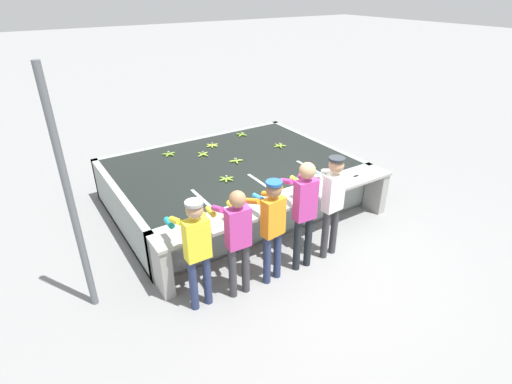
% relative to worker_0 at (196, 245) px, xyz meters
% --- Properties ---
extents(ground_plane, '(80.00, 80.00, 0.00)m').
position_rel_worker_0_xyz_m(ground_plane, '(1.80, 0.27, -0.97)').
color(ground_plane, gray).
rests_on(ground_plane, ground).
extents(wash_tank, '(4.43, 3.17, 0.84)m').
position_rel_worker_0_xyz_m(wash_tank, '(1.80, 2.30, -0.56)').
color(wash_tank, gray).
rests_on(wash_tank, ground).
extents(work_ledge, '(4.43, 0.45, 0.84)m').
position_rel_worker_0_xyz_m(work_ledge, '(1.80, 0.50, -0.37)').
color(work_ledge, '#9E9E99').
rests_on(work_ledge, ground).
extents(worker_0, '(0.41, 0.71, 1.60)m').
position_rel_worker_0_xyz_m(worker_0, '(0.00, 0.00, 0.00)').
color(worker_0, navy).
rests_on(worker_0, ground).
extents(worker_1, '(0.43, 0.72, 1.62)m').
position_rel_worker_0_xyz_m(worker_1, '(0.55, -0.07, -0.00)').
color(worker_1, '#38383D').
rests_on(worker_1, ground).
extents(worker_2, '(0.46, 0.73, 1.60)m').
position_rel_worker_0_xyz_m(worker_2, '(1.10, -0.08, -0.00)').
color(worker_2, navy).
rests_on(worker_2, ground).
extents(worker_3, '(0.44, 0.73, 1.74)m').
position_rel_worker_0_xyz_m(worker_3, '(1.65, -0.09, 0.08)').
color(worker_3, '#1E2328').
rests_on(worker_3, ground).
extents(worker_4, '(0.44, 0.73, 1.68)m').
position_rel_worker_0_xyz_m(worker_4, '(2.20, -0.07, 0.06)').
color(worker_4, '#38383D').
rests_on(worker_4, ground).
extents(banana_bunch_floating_0, '(0.27, 0.27, 0.08)m').
position_rel_worker_0_xyz_m(banana_bunch_floating_0, '(1.52, 2.90, -0.11)').
color(banana_bunch_floating_0, '#93BC3D').
rests_on(banana_bunch_floating_0, wash_tank).
extents(banana_bunch_floating_1, '(0.28, 0.27, 0.08)m').
position_rel_worker_0_xyz_m(banana_bunch_floating_1, '(1.90, 3.24, -0.11)').
color(banana_bunch_floating_1, '#9EC642').
rests_on(banana_bunch_floating_1, wash_tank).
extents(banana_bunch_floating_2, '(0.28, 0.26, 0.08)m').
position_rel_worker_0_xyz_m(banana_bunch_floating_2, '(1.36, 1.67, -0.11)').
color(banana_bunch_floating_2, '#75A333').
rests_on(banana_bunch_floating_2, wash_tank).
extents(banana_bunch_floating_3, '(0.28, 0.28, 0.08)m').
position_rel_worker_0_xyz_m(banana_bunch_floating_3, '(1.91, 2.26, -0.11)').
color(banana_bunch_floating_3, '#8CB738').
rests_on(banana_bunch_floating_3, wash_tank).
extents(banana_bunch_floating_4, '(0.27, 0.28, 0.08)m').
position_rel_worker_0_xyz_m(banana_bunch_floating_4, '(3.08, 2.45, -0.11)').
color(banana_bunch_floating_4, '#8CB738').
rests_on(banana_bunch_floating_4, wash_tank).
extents(banana_bunch_floating_5, '(0.25, 0.25, 0.08)m').
position_rel_worker_0_xyz_m(banana_bunch_floating_5, '(2.77, 3.48, -0.11)').
color(banana_bunch_floating_5, '#7FAD33').
rests_on(banana_bunch_floating_5, wash_tank).
extents(banana_bunch_floating_6, '(0.27, 0.27, 0.08)m').
position_rel_worker_0_xyz_m(banana_bunch_floating_6, '(0.96, 3.28, -0.11)').
color(banana_bunch_floating_6, '#75A333').
rests_on(banana_bunch_floating_6, wash_tank).
extents(knife_0, '(0.35, 0.04, 0.02)m').
position_rel_worker_0_xyz_m(knife_0, '(0.37, 0.42, -0.12)').
color(knife_0, silver).
rests_on(knife_0, work_ledge).
extents(knife_1, '(0.35, 0.04, 0.02)m').
position_rel_worker_0_xyz_m(knife_1, '(3.42, 0.53, -0.12)').
color(knife_1, silver).
rests_on(knife_1, work_ledge).
extents(support_post_left, '(0.09, 0.09, 3.20)m').
position_rel_worker_0_xyz_m(support_post_left, '(-1.21, 0.80, 0.63)').
color(support_post_left, slate).
rests_on(support_post_left, ground).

